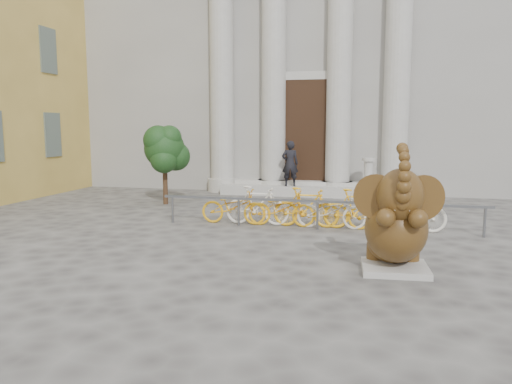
% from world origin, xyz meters
% --- Properties ---
extents(ground, '(80.00, 80.00, 0.00)m').
position_xyz_m(ground, '(0.00, 0.00, 0.00)').
color(ground, '#474442').
rests_on(ground, ground).
extents(classical_building, '(22.00, 10.70, 12.00)m').
position_xyz_m(classical_building, '(0.00, 14.93, 5.98)').
color(classical_building, gray).
rests_on(classical_building, ground).
extents(entrance_steps, '(6.00, 1.20, 0.36)m').
position_xyz_m(entrance_steps, '(0.00, 9.40, 0.18)').
color(entrance_steps, '#A8A59E').
rests_on(entrance_steps, ground).
extents(elephant_statue, '(1.50, 1.69, 2.25)m').
position_xyz_m(elephant_statue, '(2.91, 0.13, 0.82)').
color(elephant_statue, '#A8A59E').
rests_on(elephant_statue, ground).
extents(bike_rack, '(8.00, 0.53, 1.00)m').
position_xyz_m(bike_rack, '(1.18, 3.65, 0.50)').
color(bike_rack, slate).
rests_on(bike_rack, ground).
extents(tree, '(1.47, 1.34, 2.54)m').
position_xyz_m(tree, '(-4.03, 6.25, 1.77)').
color(tree, '#332114').
rests_on(tree, ground).
extents(pedestrian, '(0.66, 0.50, 1.64)m').
position_xyz_m(pedestrian, '(-0.44, 9.06, 1.18)').
color(pedestrian, black).
rests_on(pedestrian, entrance_steps).
extents(balustrade_post, '(0.43, 0.43, 1.06)m').
position_xyz_m(balustrade_post, '(2.32, 9.10, 0.85)').
color(balustrade_post, '#A8A59E').
rests_on(balustrade_post, entrance_steps).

